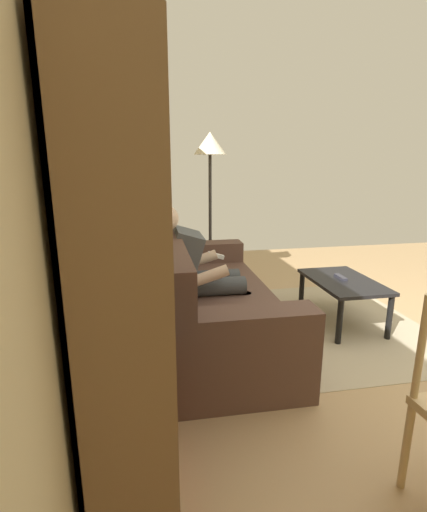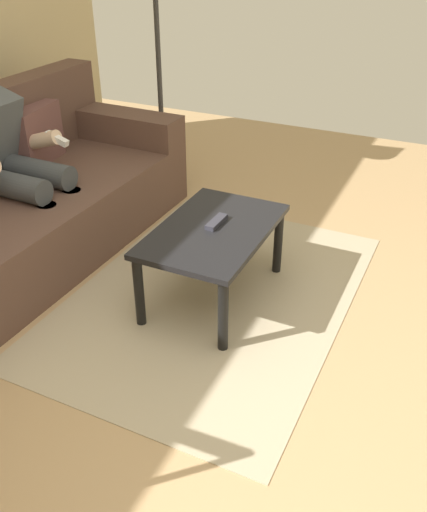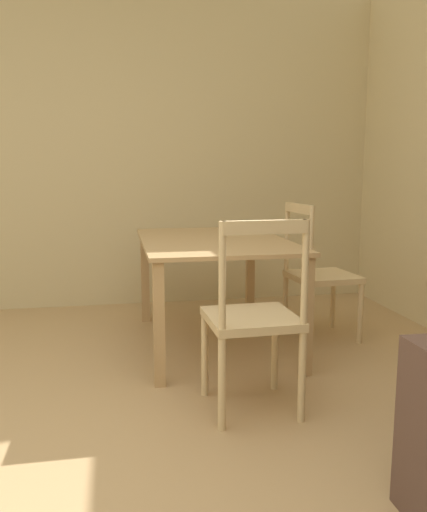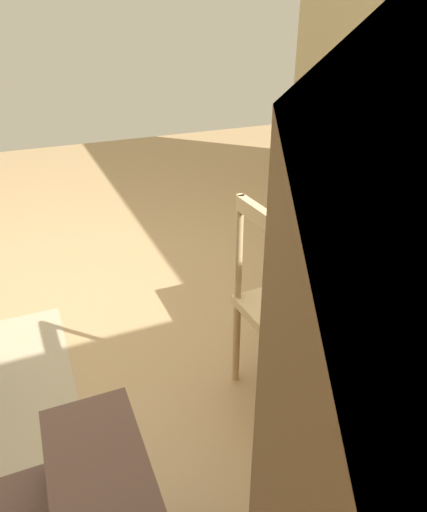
{
  "view_description": "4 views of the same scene",
  "coord_description": "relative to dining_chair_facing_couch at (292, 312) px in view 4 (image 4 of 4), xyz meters",
  "views": [
    {
      "loc": [
        -1.89,
        2.25,
        1.48
      ],
      "look_at": [
        1.08,
        1.69,
        0.71
      ],
      "focal_mm": 26.43,
      "sensor_mm": 36.0,
      "label": 1
    },
    {
      "loc": [
        -1.18,
        -0.59,
        1.78
      ],
      "look_at": [
        1.09,
        0.48,
        0.25
      ],
      "focal_mm": 39.27,
      "sensor_mm": 36.0,
      "label": 2
    },
    {
      "loc": [
        1.55,
        0.29,
        1.17
      ],
      "look_at": [
        -1.8,
        0.92,
        0.6
      ],
      "focal_mm": 37.01,
      "sensor_mm": 36.0,
      "label": 3
    },
    {
      "loc": [
        0.14,
        2.25,
        1.59
      ],
      "look_at": [
        -0.36,
        1.08,
        0.9
      ],
      "focal_mm": 32.33,
      "sensor_mm": 36.0,
      "label": 4
    }
  ],
  "objects": [
    {
      "name": "ground_plane",
      "position": [
        0.79,
        -0.93,
        -0.46
      ],
      "size": [
        8.11,
        8.11,
        0.0
      ],
      "primitive_type": "plane",
      "color": "tan"
    },
    {
      "name": "dining_chair_facing_couch",
      "position": [
        0.0,
        0.0,
        0.0
      ],
      "size": [
        0.43,
        0.43,
        0.95
      ],
      "color": "#D1B27F",
      "rests_on": "ground_plane"
    }
  ]
}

